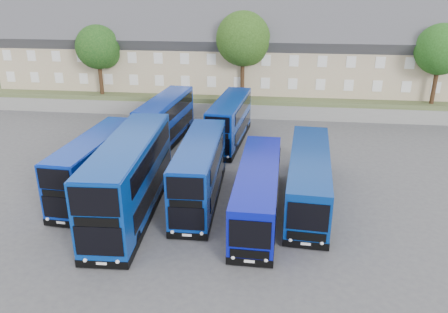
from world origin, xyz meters
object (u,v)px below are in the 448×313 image
Objects in this scene: dd_front_left at (96,166)px; tree_west at (99,49)px; tree_mid at (244,41)px; dd_front_mid at (130,179)px; coach_east_a at (258,191)px; tree_east at (442,51)px.

tree_west is at bearing 113.25° from dd_front_left.
tree_west is 0.83× the size of tree_mid.
dd_front_left is at bearing 139.50° from dd_front_mid.
dd_front_mid is 8.02m from coach_east_a.
tree_west is 0.94× the size of tree_east.
coach_east_a is 28.81m from tree_east.
tree_west is at bearing -180.00° from tree_east.
dd_front_mid reaches higher than coach_east_a.
tree_mid is 20.02m from tree_east.
dd_front_mid reaches higher than dd_front_left.
tree_mid reaches higher than dd_front_left.
dd_front_mid is at bearing -65.02° from tree_west.
dd_front_left is at bearing -144.19° from tree_east.
tree_mid is at bearing 71.32° from dd_front_left.
dd_front_mid is at bearing -102.34° from tree_mid.
tree_west is (-7.44, 20.61, 5.08)m from dd_front_left.
tree_west is at bearing -178.21° from tree_mid.
dd_front_left is 1.34× the size of tree_west.
coach_east_a is at bearing -49.99° from tree_west.
coach_east_a is at bearing -127.70° from tree_east.
tree_mid reaches higher than dd_front_mid.
tree_east is at bearing 39.76° from dd_front_mid.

